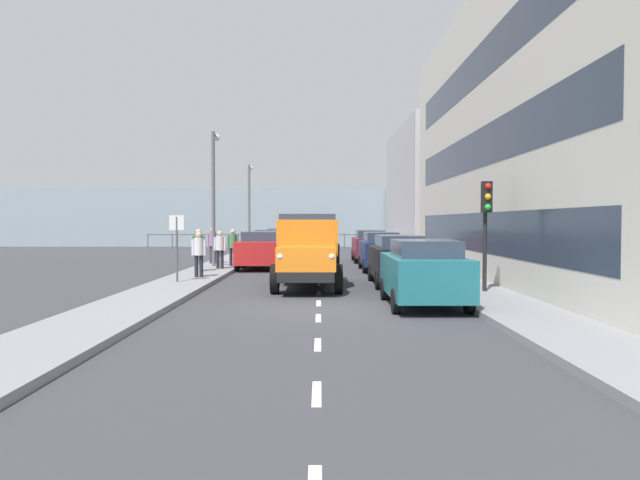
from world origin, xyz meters
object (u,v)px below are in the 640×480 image
(traffic_light_near, at_px, (486,212))
(lamp_post_far, at_px, (249,200))
(lamp_post_promenade, at_px, (214,186))
(car_black_kerbside_1, at_px, (398,259))
(car_teal_kerbside_near, at_px, (424,272))
(pedestrian_by_lamp, at_px, (199,251))
(truck_vintage_orange, at_px, (308,253))
(car_navy_kerbside_2, at_px, (380,251))
(car_white_oppositeside_1, at_px, (271,245))
(pedestrian_with_bag, at_px, (220,246))
(car_silver_oppositeside_2, at_px, (279,241))
(street_sign, at_px, (177,236))
(pedestrian_near_railing, at_px, (199,246))
(pedestrian_in_dark_coat, at_px, (233,244))
(pedestrian_couple_a, at_px, (213,242))
(car_maroon_kerbside_3, at_px, (369,245))
(car_red_oppositeside_0, at_px, (260,250))

(traffic_light_near, relative_size, lamp_post_far, 0.55)
(lamp_post_promenade, bearing_deg, car_black_kerbside_1, 138.09)
(car_teal_kerbside_near, height_order, pedestrian_by_lamp, pedestrian_by_lamp)
(truck_vintage_orange, bearing_deg, car_teal_kerbside_near, 128.31)
(pedestrian_by_lamp, bearing_deg, car_navy_kerbside_2, -147.94)
(car_white_oppositeside_1, relative_size, pedestrian_with_bag, 2.73)
(lamp_post_promenade, bearing_deg, lamp_post_far, -90.93)
(pedestrian_with_bag, xyz_separation_m, lamp_post_promenade, (0.53, -1.60, 2.72))
(car_teal_kerbside_near, xyz_separation_m, car_silver_oppositeside_2, (5.41, -24.03, 0.00))
(street_sign, bearing_deg, pedestrian_near_railing, -88.24)
(truck_vintage_orange, bearing_deg, car_white_oppositeside_1, -80.01)
(pedestrian_in_dark_coat, bearing_deg, pedestrian_by_lamp, 85.24)
(truck_vintage_orange, bearing_deg, pedestrian_couple_a, -62.83)
(car_silver_oppositeside_2, relative_size, street_sign, 1.98)
(car_maroon_kerbside_3, distance_m, car_white_oppositeside_1, 5.46)
(car_teal_kerbside_near, xyz_separation_m, pedestrian_couple_a, (7.90, -13.29, 0.28))
(pedestrian_in_dark_coat, bearing_deg, car_teal_kerbside_near, 119.71)
(car_navy_kerbside_2, xyz_separation_m, pedestrian_with_bag, (7.01, 0.62, 0.21))
(pedestrian_near_railing, bearing_deg, pedestrian_by_lamp, 101.88)
(truck_vintage_orange, xyz_separation_m, pedestrian_by_lamp, (4.05, -2.45, -0.06))
(pedestrian_couple_a, bearing_deg, street_sign, 92.58)
(car_black_kerbside_1, height_order, lamp_post_promenade, lamp_post_promenade)
(car_maroon_kerbside_3, bearing_deg, pedestrian_in_dark_coat, 35.56)
(pedestrian_in_dark_coat, bearing_deg, car_black_kerbside_1, 134.94)
(lamp_post_promenade, bearing_deg, car_red_oppositeside_0, 179.38)
(car_navy_kerbside_2, distance_m, car_maroon_kerbside_3, 5.67)
(pedestrian_in_dark_coat, bearing_deg, lamp_post_far, -86.74)
(pedestrian_in_dark_coat, relative_size, lamp_post_promenade, 0.27)
(pedestrian_with_bag, relative_size, traffic_light_near, 0.51)
(car_white_oppositeside_1, relative_size, pedestrian_in_dark_coat, 2.65)
(pedestrian_near_railing, xyz_separation_m, street_sign, (-0.13, 4.11, 0.51))
(traffic_light_near, bearing_deg, car_black_kerbside_1, -54.79)
(car_red_oppositeside_0, distance_m, pedestrian_couple_a, 2.93)
(car_teal_kerbside_near, xyz_separation_m, pedestrian_with_bag, (7.01, -10.18, 0.21))
(truck_vintage_orange, relative_size, lamp_post_far, 0.98)
(pedestrian_by_lamp, relative_size, pedestrian_with_bag, 1.01)
(car_black_kerbside_1, bearing_deg, truck_vintage_orange, 19.98)
(car_teal_kerbside_near, xyz_separation_m, traffic_light_near, (-2.15, -1.96, 1.58))
(pedestrian_couple_a, bearing_deg, car_teal_kerbside_near, 120.72)
(car_black_kerbside_1, bearing_deg, pedestrian_with_bag, -36.43)
(car_silver_oppositeside_2, bearing_deg, car_navy_kerbside_2, 112.25)
(pedestrian_with_bag, bearing_deg, street_sign, 84.82)
(car_teal_kerbside_near, height_order, car_black_kerbside_1, same)
(car_red_oppositeside_0, bearing_deg, truck_vintage_orange, 106.57)
(car_teal_kerbside_near, relative_size, lamp_post_promenade, 0.65)
(car_silver_oppositeside_2, distance_m, pedestrian_by_lamp, 17.78)
(car_white_oppositeside_1, distance_m, street_sign, 12.69)
(car_teal_kerbside_near, bearing_deg, pedestrian_couple_a, -59.28)
(car_navy_kerbside_2, relative_size, car_silver_oppositeside_2, 0.93)
(car_black_kerbside_1, distance_m, street_sign, 7.56)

